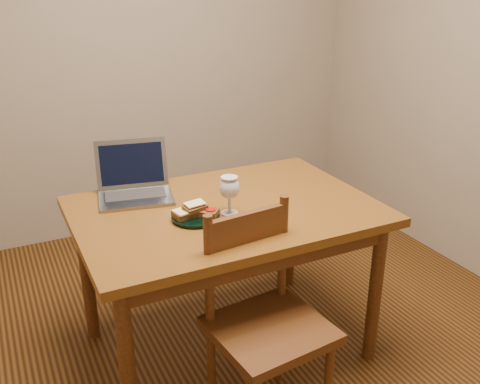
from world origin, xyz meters
name	(u,v)px	position (x,y,z in m)	size (l,w,h in m)	color
floor	(239,351)	(0.00, 0.00, -0.01)	(3.20, 3.20, 0.02)	black
back_wall	(130,40)	(0.00, 1.61, 1.30)	(3.20, 0.02, 2.60)	gray
table	(226,225)	(-0.04, 0.06, 0.65)	(1.30, 0.90, 0.74)	#492B0C
chair	(266,314)	(-0.09, -0.41, 0.49)	(0.46, 0.44, 0.45)	#391A0B
plate	(196,217)	(-0.20, -0.01, 0.75)	(0.20, 0.20, 0.02)	black
sandwich_cheese	(187,212)	(-0.24, 0.00, 0.78)	(0.11, 0.07, 0.04)	#381E0C
sandwich_tomato	(205,211)	(-0.16, -0.01, 0.77)	(0.11, 0.06, 0.03)	#381E0C
sandwich_top	(195,207)	(-0.20, 0.00, 0.80)	(0.10, 0.06, 0.03)	#381E0C
milk_glass	(229,195)	(-0.05, -0.02, 0.83)	(0.09, 0.09, 0.17)	white
laptop	(134,182)	(-0.36, 0.38, 0.80)	(0.38, 0.36, 0.24)	slate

